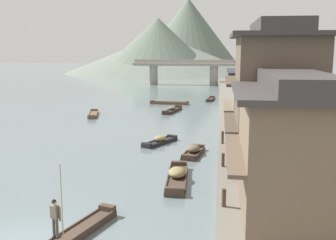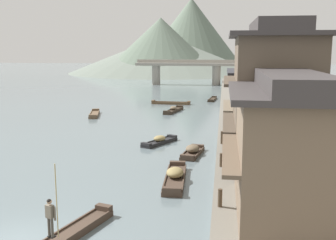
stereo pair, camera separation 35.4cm
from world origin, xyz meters
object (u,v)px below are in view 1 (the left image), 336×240
Objects in this scene: house_waterfront_nearest at (293,145)px; house_waterfront_second at (275,96)px; boat_moored_nearest at (193,151)px; boat_upstream_distant at (169,103)px; house_waterfront_tall at (259,101)px; mooring_post_dock_mid at (223,160)px; boat_moored_third at (211,99)px; boat_moored_far at (177,177)px; boat_foreground_poled at (75,234)px; boat_midriver_upstream at (93,114)px; boatman_person at (55,214)px; boat_moored_second at (172,110)px; stone_bridge at (184,69)px; mooring_post_dock_far at (223,137)px; mooring_post_dock_near at (224,198)px; boat_midriver_drifting at (160,141)px.

house_waterfront_second reaches higher than house_waterfront_nearest.
boat_moored_nearest is at bearing 139.82° from house_waterfront_second.
boat_upstream_distant is 0.75× the size of house_waterfront_tall.
mooring_post_dock_mid reaches higher than boat_upstream_distant.
boat_moored_third is 0.86× the size of boat_moored_far.
boat_foreground_poled is 41.97m from boat_upstream_distant.
boat_moored_third is 21.33m from boat_midriver_upstream.
house_waterfront_nearest reaches higher than boat_moored_far.
mooring_post_dock_mid is at bearing 56.77° from boatman_person.
boat_moored_third is at bearing 97.17° from house_waterfront_second.
boat_moored_nearest is 0.43× the size of house_waterfront_second.
boat_moored_second is 0.24× the size of stone_bridge.
boat_midriver_upstream is at bearing -99.03° from stone_bridge.
mooring_post_dock_far is (-3.06, 5.20, -3.81)m from house_waterfront_second.
mooring_post_dock_near reaches higher than boat_midriver_upstream.
mooring_post_dock_far reaches higher than mooring_post_dock_mid.
boatman_person is 48.67m from boat_moored_third.
house_waterfront_nearest is (9.13, 2.26, 3.57)m from boat_foreground_poled.
boat_moored_third is 0.85× the size of boat_upstream_distant.
boat_midriver_upstream is 0.90× the size of boat_upstream_distant.
mooring_post_dock_near reaches higher than boat_moored_third.
boat_moored_far is 8.67m from house_waterfront_nearest.
boat_moored_nearest is 0.47× the size of house_waterfront_nearest.
mooring_post_dock_far is at bearing -25.47° from boat_midriver_drifting.
house_waterfront_nearest is at bearing -84.20° from boat_moored_third.
boat_moored_nearest is at bearing 74.01° from boat_foreground_poled.
boat_moored_third is 0.55× the size of house_waterfront_second.
mooring_post_dock_near is (6.16, -32.50, 0.92)m from boat_moored_second.
boat_upstream_distant reaches higher than boat_midriver_upstream.
boat_midriver_drifting is 5.82m from mooring_post_dock_far.
boat_moored_second is 9.91m from boat_midriver_upstream.
boat_moored_far is at bearing -61.45° from boat_midriver_upstream.
boat_upstream_distant is 33.96m from mooring_post_dock_mid.
boatman_person is at bearing -90.62° from boat_moored_second.
boat_foreground_poled is 0.96× the size of boat_moored_far.
stone_bridge is (-8.26, 59.21, 2.27)m from mooring_post_dock_far.
house_waterfront_second is (0.15, 7.50, 1.30)m from house_waterfront_nearest.
boat_moored_second is 27.23m from boat_moored_far.
house_waterfront_tall is at bearing 91.95° from house_waterfront_second.
boat_moored_nearest is at bearing -90.87° from boat_moored_third.
mooring_post_dock_far is at bearing -82.06° from stone_bridge.
boat_moored_third is (0.50, 33.06, -0.16)m from boat_moored_nearest.
stone_bridge is at bearing 96.56° from mooring_post_dock_near.
stone_bridge reaches higher than boat_moored_nearest.
mooring_post_dock_near is 72.31m from stone_bridge.
mooring_post_dock_mid is at bearing -55.29° from boat_midriver_upstream.
boatman_person is 3.61× the size of mooring_post_dock_mid.
house_waterfront_tall reaches higher than boat_foreground_poled.
mooring_post_dock_far is at bearing 90.00° from mooring_post_dock_mid.
boatman_person is 11.96m from mooring_post_dock_mid.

